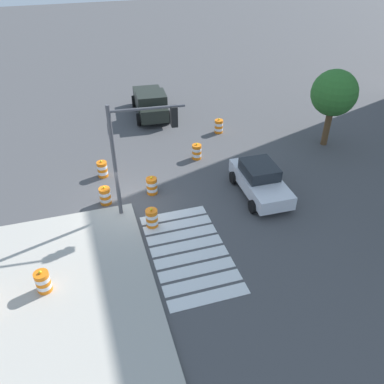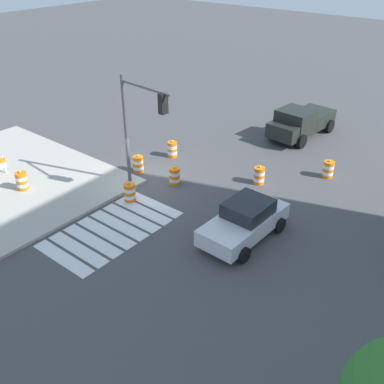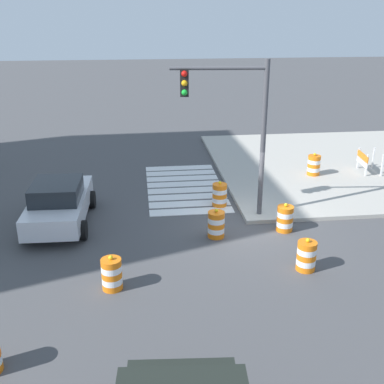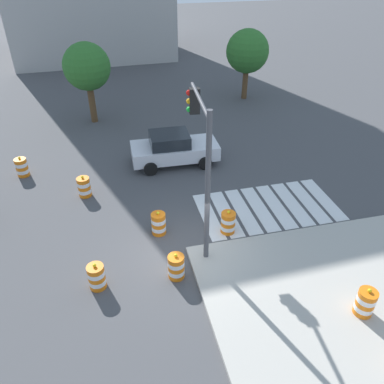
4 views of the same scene
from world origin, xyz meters
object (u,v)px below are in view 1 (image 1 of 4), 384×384
Objects in this scene: traffic_barrel_far_curb at (219,126)px; traffic_barrel_lane_center at (105,196)px; traffic_barrel_near_corner at (197,152)px; traffic_barrel_crosswalk_end at (152,186)px; pickup_truck at (151,103)px; sports_car at (260,180)px; traffic_barrel_on_sidewalk at (43,282)px; traffic_barrel_median_near at (152,218)px; street_tree_streetside_near at (334,94)px; traffic_barrel_median_far at (102,169)px; traffic_light_pole at (139,141)px.

traffic_barrel_far_curb is 1.00× the size of traffic_barrel_lane_center.
traffic_barrel_near_corner and traffic_barrel_crosswalk_end have the same top height.
pickup_truck is 9.86m from traffic_barrel_crosswalk_end.
traffic_barrel_on_sidewalk is at bearing -70.89° from sports_car.
street_tree_streetside_near reaches higher than traffic_barrel_median_near.
traffic_barrel_median_near is at bearing -35.84° from traffic_barrel_near_corner.
street_tree_streetside_near reaches higher than pickup_truck.
traffic_barrel_median_far is at bearing 158.37° from traffic_barrel_on_sidewalk.
traffic_barrel_lane_center is at bearing -142.63° from traffic_barrel_median_near.
pickup_truck is 12.54m from traffic_barrel_median_near.
pickup_truck reaches higher than traffic_barrel_crosswalk_end.
traffic_barrel_median_far and traffic_barrel_lane_center have the same top height.
traffic_barrel_on_sidewalk is 0.21× the size of street_tree_streetside_near.
traffic_barrel_on_sidewalk is 18.73m from street_tree_streetside_near.
traffic_light_pole is (-1.14, -0.13, 3.46)m from traffic_barrel_median_near.
traffic_barrel_lane_center is at bearing 150.48° from traffic_barrel_on_sidewalk.
pickup_truck is at bearing -128.09° from street_tree_streetside_near.
pickup_truck is at bearing 149.23° from traffic_barrel_median_far.
traffic_barrel_median_far is (7.22, -4.30, -0.52)m from pickup_truck.
traffic_barrel_median_far is at bearing -91.18° from street_tree_streetside_near.
sports_car is 6.77m from traffic_light_pole.
pickup_truck reaches higher than sports_car.
traffic_barrel_near_corner is at bearing 117.32° from traffic_barrel_lane_center.
traffic_barrel_on_sidewalk reaches higher than traffic_barrel_lane_center.
traffic_light_pole reaches higher than traffic_barrel_far_curb.
street_tree_streetside_near is (7.51, 9.58, 2.38)m from pickup_truck.
traffic_barrel_on_sidewalk is (7.76, -3.08, 0.15)m from traffic_barrel_median_far.
traffic_barrel_median_far is (-2.41, -2.26, 0.00)m from traffic_barrel_crosswalk_end.
traffic_barrel_crosswalk_end is at bearing 135.05° from traffic_barrel_on_sidewalk.
traffic_barrel_on_sidewalk is at bearing -26.22° from pickup_truck.
traffic_barrel_on_sidewalk is at bearing -60.22° from traffic_barrel_median_near.
traffic_barrel_median_far is (-5.03, -1.69, 0.00)m from traffic_barrel_median_near.
traffic_barrel_lane_center is at bearing -126.62° from traffic_light_pole.
traffic_barrel_far_curb is 1.00× the size of traffic_barrel_on_sidewalk.
traffic_barrel_far_curb is at bearing 111.95° from traffic_barrel_median_far.
street_tree_streetside_near reaches higher than traffic_barrel_crosswalk_end.
traffic_barrel_crosswalk_end is at bearing 43.14° from traffic_barrel_median_far.
traffic_barrel_far_curb is (-5.66, 5.79, 0.00)m from traffic_barrel_crosswalk_end.
traffic_barrel_crosswalk_end is at bearing 167.73° from traffic_barrel_median_near.
traffic_barrel_near_corner is at bearing 144.16° from traffic_barrel_median_near.
traffic_light_pole is at bearing 129.86° from traffic_barrel_on_sidewalk.
street_tree_streetside_near is at bearing 85.55° from traffic_barrel_near_corner.
pickup_truck is 7.00m from traffic_barrel_near_corner.
pickup_truck is 5.18× the size of traffic_barrel_crosswalk_end.
traffic_barrel_near_corner is 6.47m from traffic_barrel_lane_center.
traffic_barrel_near_corner is at bearing 129.82° from traffic_barrel_crosswalk_end.
traffic_barrel_crosswalk_end is at bearing -107.27° from sports_car.
sports_car is 4.26× the size of traffic_barrel_median_near.
traffic_light_pole is at bearing 21.89° from traffic_barrel_median_far.
pickup_truck is 1.11× the size of street_tree_streetside_near.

